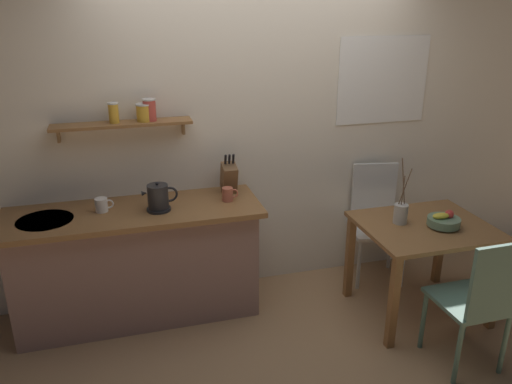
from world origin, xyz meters
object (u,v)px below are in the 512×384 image
electric_kettle (158,198)px  coffee_mug_spare (228,194)px  dining_chair_far (375,216)px  knife_block (229,177)px  dining_chair_near (478,298)px  coffee_mug_by_sink (102,205)px  dining_table (423,239)px  fruit_bowl (444,221)px  twig_vase (401,213)px

electric_kettle → coffee_mug_spare: electric_kettle is taller
dining_chair_far → knife_block: (-1.27, 0.03, 0.46)m
dining_chair_near → coffee_mug_by_sink: (-2.24, 1.22, 0.40)m
dining_chair_near → coffee_mug_spare: size_ratio=7.86×
dining_table → fruit_bowl: fruit_bowl is taller
dining_table → dining_chair_far: dining_chair_far is taller
dining_chair_near → electric_kettle: electric_kettle is taller
fruit_bowl → coffee_mug_spare: 1.59m
knife_block → coffee_mug_by_sink: (-0.95, -0.13, -0.08)m
electric_kettle → knife_block: (0.56, 0.21, 0.03)m
dining_table → dining_chair_far: (-0.06, 0.63, -0.07)m
dining_chair_far → electric_kettle: electric_kettle is taller
dining_table → fruit_bowl: (0.10, -0.07, 0.17)m
coffee_mug_spare → dining_table: bearing=-19.8°
dining_chair_far → fruit_bowl: size_ratio=4.24×
twig_vase → knife_block: 1.31m
dining_table → twig_vase: 0.27m
dining_table → twig_vase: twig_vase is taller
dining_chair_far → electric_kettle: size_ratio=3.95×
fruit_bowl → coffee_mug_spare: size_ratio=1.91×
dining_chair_far → twig_vase: size_ratio=1.95×
dining_chair_near → knife_block: size_ratio=3.04×
electric_kettle → dining_chair_near: bearing=-31.5°
twig_vase → coffee_mug_spare: (-1.21, 0.42, 0.12)m
dining_chair_near → electric_kettle: 2.22m
dining_table → dining_chair_far: size_ratio=0.94×
twig_vase → coffee_mug_spare: bearing=160.9°
dining_table → coffee_mug_by_sink: size_ratio=7.17×
dining_table → knife_block: size_ratio=2.95×
dining_chair_far → fruit_bowl: 0.76m
dining_chair_near → twig_vase: size_ratio=1.89×
electric_kettle → coffee_mug_by_sink: 0.40m
dining_chair_far → electric_kettle: (-1.83, -0.18, 0.43)m
dining_chair_far → coffee_mug_spare: bearing=-174.2°
coffee_mug_by_sink → coffee_mug_spare: coffee_mug_spare is taller
fruit_bowl → electric_kettle: bearing=165.4°
twig_vase → knife_block: (-1.16, 0.58, 0.19)m
dining_table → knife_block: bearing=153.5°
dining_table → fruit_bowl: 0.21m
dining_chair_far → electric_kettle: 1.89m
knife_block → coffee_mug_spare: 0.19m
twig_vase → dining_table: bearing=-25.1°
electric_kettle → coffee_mug_by_sink: size_ratio=1.93×
dining_table → electric_kettle: 1.97m
dining_chair_near → fruit_bowl: dining_chair_near is taller
dining_chair_near → dining_chair_far: 1.31m
dining_chair_near → fruit_bowl: size_ratio=4.12×
coffee_mug_by_sink → coffee_mug_spare: bearing=-2.6°
dining_chair_near → electric_kettle: size_ratio=3.83×
knife_block → coffee_mug_spare: (-0.05, -0.17, -0.07)m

